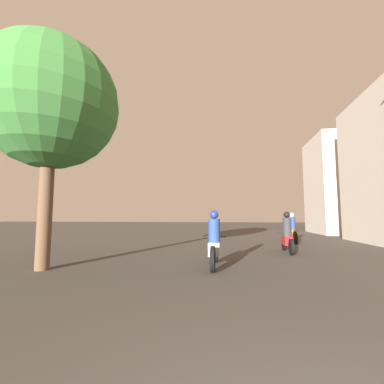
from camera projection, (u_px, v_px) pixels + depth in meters
The scene contains 5 objects.
motorcycle_silver at pixel (214, 244), 7.12m from camera, with size 0.60×2.09×1.56m.
motorcycle_red at pixel (287, 236), 9.88m from camera, with size 0.60×1.92×1.57m.
motorcycle_orange at pixel (292, 231), 13.48m from camera, with size 0.60×1.99×1.58m.
building_right_far at pixel (341, 185), 20.99m from camera, with size 4.37×5.33×7.86m.
street_tree at pixel (51, 104), 7.08m from camera, with size 3.64×3.64×6.34m.
Camera 1 is at (-0.79, -0.74, 1.39)m, focal length 24.00 mm.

